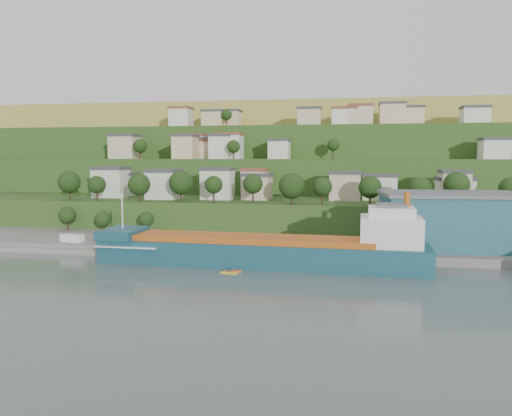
% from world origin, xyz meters
% --- Properties ---
extents(ground, '(500.00, 500.00, 0.00)m').
position_xyz_m(ground, '(0.00, 0.00, 0.00)').
color(ground, '#495955').
rests_on(ground, ground).
extents(quay, '(220.00, 26.00, 4.00)m').
position_xyz_m(quay, '(20.00, 28.00, 0.00)').
color(quay, slate).
rests_on(quay, ground).
extents(pebble_beach, '(40.00, 18.00, 2.40)m').
position_xyz_m(pebble_beach, '(-55.00, 22.00, 0.00)').
color(pebble_beach, slate).
rests_on(pebble_beach, ground).
extents(hillside, '(360.00, 211.25, 96.00)m').
position_xyz_m(hillside, '(-0.03, 168.65, 0.09)').
color(hillside, '#284719').
rests_on(hillside, ground).
extents(cargo_ship_near, '(70.08, 13.05, 17.94)m').
position_xyz_m(cargo_ship_near, '(0.78, 10.31, 2.86)').
color(cargo_ship_near, '#164553').
rests_on(cargo_ship_near, ground).
extents(warehouse, '(32.39, 21.36, 12.80)m').
position_xyz_m(warehouse, '(40.17, 27.49, 8.43)').
color(warehouse, '#205961').
rests_on(warehouse, quay).
extents(caravan, '(5.98, 3.29, 2.64)m').
position_xyz_m(caravan, '(-50.04, 19.13, 2.52)').
color(caravan, white).
rests_on(caravan, pebble_beach).
extents(dinghy, '(4.57, 2.75, 0.86)m').
position_xyz_m(dinghy, '(-40.25, 17.73, 1.63)').
color(dinghy, silver).
rests_on(dinghy, pebble_beach).
extents(kayak_orange, '(3.53, 1.61, 0.87)m').
position_xyz_m(kayak_orange, '(-5.71, 2.96, 0.26)').
color(kayak_orange, '#F25815').
rests_on(kayak_orange, ground).
extents(kayak_yellow, '(3.65, 1.12, 0.90)m').
position_xyz_m(kayak_yellow, '(-6.08, 1.62, 0.27)').
color(kayak_yellow, yellow).
rests_on(kayak_yellow, ground).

